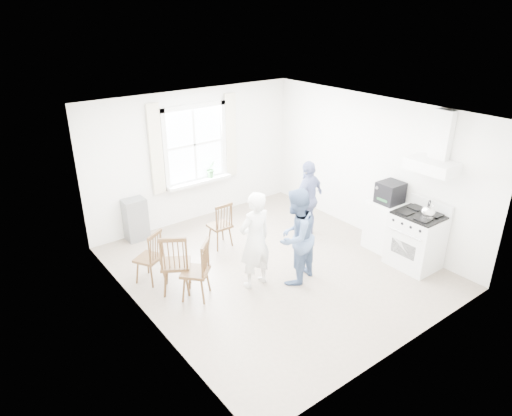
{
  "coord_description": "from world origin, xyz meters",
  "views": [
    {
      "loc": [
        -4.2,
        -5.07,
        4.02
      ],
      "look_at": [
        -0.22,
        0.2,
        1.07
      ],
      "focal_mm": 32.0,
      "sensor_mm": 36.0,
      "label": 1
    }
  ],
  "objects_px": {
    "windsor_chair_a": "(153,252)",
    "windsor_chair_c": "(201,264)",
    "person_left": "(255,240)",
    "windsor_chair_b": "(222,221)",
    "gas_stove": "(416,239)",
    "person_mid": "(295,237)",
    "person_right": "(308,199)",
    "stereo_stack": "(390,193)",
    "low_cabinet": "(384,225)"
  },
  "relations": [
    {
      "from": "low_cabinet",
      "to": "stereo_stack",
      "type": "height_order",
      "value": "stereo_stack"
    },
    {
      "from": "person_left",
      "to": "gas_stove",
      "type": "bearing_deg",
      "value": 153.23
    },
    {
      "from": "stereo_stack",
      "to": "gas_stove",
      "type": "bearing_deg",
      "value": -96.92
    },
    {
      "from": "gas_stove",
      "to": "windsor_chair_b",
      "type": "height_order",
      "value": "gas_stove"
    },
    {
      "from": "gas_stove",
      "to": "windsor_chair_c",
      "type": "relative_size",
      "value": 1.19
    },
    {
      "from": "stereo_stack",
      "to": "windsor_chair_b",
      "type": "relative_size",
      "value": 0.48
    },
    {
      "from": "gas_stove",
      "to": "windsor_chair_b",
      "type": "bearing_deg",
      "value": 132.21
    },
    {
      "from": "gas_stove",
      "to": "stereo_stack",
      "type": "bearing_deg",
      "value": 83.08
    },
    {
      "from": "person_right",
      "to": "windsor_chair_b",
      "type": "bearing_deg",
      "value": -33.34
    },
    {
      "from": "windsor_chair_c",
      "to": "person_mid",
      "type": "height_order",
      "value": "person_mid"
    },
    {
      "from": "low_cabinet",
      "to": "person_right",
      "type": "relative_size",
      "value": 0.61
    },
    {
      "from": "gas_stove",
      "to": "windsor_chair_a",
      "type": "distance_m",
      "value": 4.26
    },
    {
      "from": "windsor_chair_b",
      "to": "person_right",
      "type": "relative_size",
      "value": 0.6
    },
    {
      "from": "person_mid",
      "to": "person_right",
      "type": "bearing_deg",
      "value": -157.76
    },
    {
      "from": "windsor_chair_a",
      "to": "windsor_chair_c",
      "type": "bearing_deg",
      "value": -64.81
    },
    {
      "from": "windsor_chair_b",
      "to": "windsor_chair_a",
      "type": "bearing_deg",
      "value": -168.98
    },
    {
      "from": "windsor_chair_a",
      "to": "person_left",
      "type": "xyz_separation_m",
      "value": [
        1.21,
        -1.02,
        0.25
      ]
    },
    {
      "from": "person_left",
      "to": "person_right",
      "type": "xyz_separation_m",
      "value": [
        1.82,
        0.77,
        -0.05
      ]
    },
    {
      "from": "stereo_stack",
      "to": "windsor_chair_c",
      "type": "height_order",
      "value": "stereo_stack"
    },
    {
      "from": "gas_stove",
      "to": "windsor_chair_c",
      "type": "height_order",
      "value": "gas_stove"
    },
    {
      "from": "low_cabinet",
      "to": "windsor_chair_c",
      "type": "bearing_deg",
      "value": 169.36
    },
    {
      "from": "windsor_chair_a",
      "to": "person_left",
      "type": "distance_m",
      "value": 1.6
    },
    {
      "from": "low_cabinet",
      "to": "stereo_stack",
      "type": "xyz_separation_m",
      "value": [
        0.01,
        -0.03,
        0.63
      ]
    },
    {
      "from": "windsor_chair_c",
      "to": "person_right",
      "type": "relative_size",
      "value": 0.64
    },
    {
      "from": "windsor_chair_c",
      "to": "person_right",
      "type": "bearing_deg",
      "value": 12.25
    },
    {
      "from": "windsor_chair_c",
      "to": "person_left",
      "type": "height_order",
      "value": "person_left"
    },
    {
      "from": "gas_stove",
      "to": "person_mid",
      "type": "distance_m",
      "value": 2.1
    },
    {
      "from": "low_cabinet",
      "to": "person_mid",
      "type": "relative_size",
      "value": 0.58
    },
    {
      "from": "windsor_chair_c",
      "to": "person_right",
      "type": "height_order",
      "value": "person_right"
    },
    {
      "from": "stereo_stack",
      "to": "windsor_chair_b",
      "type": "distance_m",
      "value": 2.95
    },
    {
      "from": "person_mid",
      "to": "person_left",
      "type": "bearing_deg",
      "value": -43.48
    },
    {
      "from": "windsor_chair_b",
      "to": "windsor_chair_c",
      "type": "height_order",
      "value": "windsor_chair_c"
    },
    {
      "from": "windsor_chair_a",
      "to": "person_right",
      "type": "xyz_separation_m",
      "value": [
        3.03,
        -0.24,
        0.2
      ]
    },
    {
      "from": "windsor_chair_c",
      "to": "person_left",
      "type": "relative_size",
      "value": 0.6
    },
    {
      "from": "windsor_chair_c",
      "to": "person_mid",
      "type": "relative_size",
      "value": 0.61
    },
    {
      "from": "gas_stove",
      "to": "stereo_stack",
      "type": "relative_size",
      "value": 2.68
    },
    {
      "from": "person_right",
      "to": "windsor_chair_c",
      "type": "bearing_deg",
      "value": -2.33
    },
    {
      "from": "stereo_stack",
      "to": "windsor_chair_c",
      "type": "bearing_deg",
      "value": 168.86
    },
    {
      "from": "gas_stove",
      "to": "windsor_chair_c",
      "type": "bearing_deg",
      "value": 157.99
    },
    {
      "from": "windsor_chair_b",
      "to": "person_mid",
      "type": "xyz_separation_m",
      "value": [
        0.31,
        -1.58,
        0.24
      ]
    },
    {
      "from": "gas_stove",
      "to": "windsor_chair_b",
      "type": "relative_size",
      "value": 1.28
    },
    {
      "from": "stereo_stack",
      "to": "windsor_chair_b",
      "type": "bearing_deg",
      "value": 142.32
    },
    {
      "from": "windsor_chair_c",
      "to": "gas_stove",
      "type": "bearing_deg",
      "value": -22.01
    },
    {
      "from": "windsor_chair_a",
      "to": "windsor_chair_c",
      "type": "height_order",
      "value": "windsor_chair_c"
    },
    {
      "from": "stereo_stack",
      "to": "windsor_chair_a",
      "type": "xyz_separation_m",
      "value": [
        -3.76,
        1.48,
        -0.55
      ]
    },
    {
      "from": "gas_stove",
      "to": "windsor_chair_a",
      "type": "xyz_separation_m",
      "value": [
        -3.68,
        2.15,
        0.05
      ]
    },
    {
      "from": "person_right",
      "to": "person_mid",
      "type": "bearing_deg",
      "value": 25.45
    },
    {
      "from": "gas_stove",
      "to": "windsor_chair_b",
      "type": "xyz_separation_m",
      "value": [
        -2.21,
        2.44,
        0.05
      ]
    },
    {
      "from": "windsor_chair_b",
      "to": "person_left",
      "type": "relative_size",
      "value": 0.56
    },
    {
      "from": "person_left",
      "to": "person_mid",
      "type": "distance_m",
      "value": 0.64
    }
  ]
}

